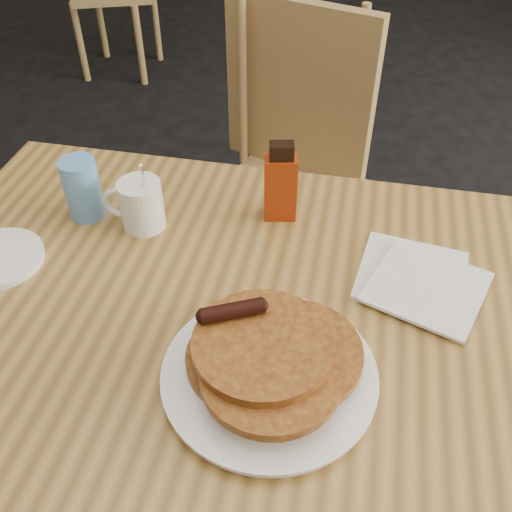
{
  "coord_description": "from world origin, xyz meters",
  "views": [
    {
      "loc": [
        0.14,
        -0.66,
        1.42
      ],
      "look_at": [
        0.05,
        0.03,
        0.79
      ],
      "focal_mm": 40.0,
      "sensor_mm": 36.0,
      "label": 1
    }
  ],
  "objects": [
    {
      "name": "syrup_bottle",
      "position": [
        0.07,
        0.19,
        0.82
      ],
      "size": [
        0.06,
        0.05,
        0.16
      ],
      "rotation": [
        0.0,
        0.0,
        0.15
      ],
      "color": "#720906",
      "rests_on": "main_table"
    },
    {
      "name": "coffee_mug",
      "position": [
        -0.18,
        0.13,
        0.8
      ],
      "size": [
        0.11,
        0.08,
        0.15
      ],
      "rotation": [
        0.0,
        0.0,
        -0.21
      ],
      "color": "white",
      "rests_on": "main_table"
    },
    {
      "name": "napkin_stack",
      "position": [
        0.32,
        0.05,
        0.76
      ],
      "size": [
        0.24,
        0.25,
        0.01
      ],
      "rotation": [
        0.0,
        0.0,
        -0.21
      ],
      "color": "white",
      "rests_on": "main_table"
    },
    {
      "name": "main_table",
      "position": [
        0.03,
        -0.04,
        0.71
      ],
      "size": [
        1.25,
        0.89,
        0.75
      ],
      "rotation": [
        0.0,
        0.0,
        -0.07
      ],
      "color": "#A77D3B",
      "rests_on": "floor"
    },
    {
      "name": "floor",
      "position": [
        0.0,
        0.0,
        0.0
      ],
      "size": [
        10.0,
        10.0,
        0.0
      ],
      "primitive_type": "plane",
      "color": "black",
      "rests_on": "ground"
    },
    {
      "name": "chair_main_far",
      "position": [
        0.06,
        0.69,
        0.57
      ],
      "size": [
        0.56,
        0.57,
        0.95
      ],
      "rotation": [
        0.0,
        0.0,
        -0.38
      ],
      "color": "#A17D4C",
      "rests_on": "floor"
    },
    {
      "name": "pancake_plate",
      "position": [
        0.09,
        -0.18,
        0.78
      ],
      "size": [
        0.3,
        0.3,
        0.1
      ],
      "rotation": [
        0.0,
        0.0,
        -0.05
      ],
      "color": "white",
      "rests_on": "main_table"
    },
    {
      "name": "blue_tumbler",
      "position": [
        -0.29,
        0.15,
        0.81
      ],
      "size": [
        0.07,
        0.07,
        0.12
      ],
      "primitive_type": "cylinder",
      "rotation": [
        0.0,
        0.0,
        -0.0
      ],
      "color": "#5E9CDC",
      "rests_on": "main_table"
    }
  ]
}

